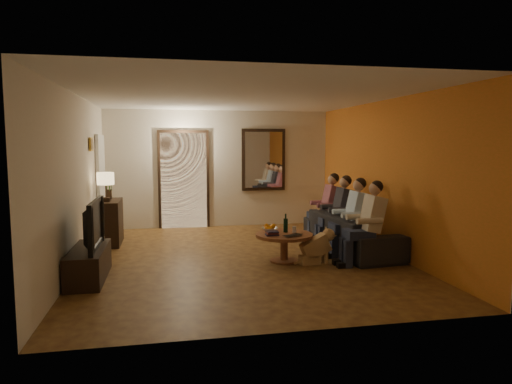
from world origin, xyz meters
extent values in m
cube|color=#472713|center=(0.00, 0.00, 0.00)|extent=(5.00, 6.00, 0.01)
cube|color=white|center=(0.00, 0.00, 2.60)|extent=(5.00, 6.00, 0.01)
cube|color=beige|center=(0.00, 3.00, 1.30)|extent=(5.00, 0.02, 2.60)
cube|color=beige|center=(0.00, -3.00, 1.30)|extent=(5.00, 0.02, 2.60)
cube|color=beige|center=(-2.50, 0.00, 1.30)|extent=(0.02, 6.00, 2.60)
cube|color=beige|center=(2.50, 0.00, 1.30)|extent=(0.02, 6.00, 2.60)
cube|color=#C27321|center=(2.49, 0.00, 1.30)|extent=(0.01, 6.00, 2.60)
cube|color=#FFE0A5|center=(-0.80, 2.98, 1.05)|extent=(1.00, 0.06, 2.10)
cube|color=black|center=(-0.80, 2.97, 1.05)|extent=(1.12, 0.04, 2.22)
cube|color=silver|center=(-0.55, 2.98, 0.90)|extent=(0.45, 0.03, 1.70)
cube|color=black|center=(1.00, 2.96, 1.50)|extent=(1.00, 0.05, 1.40)
cube|color=white|center=(1.00, 2.93, 1.50)|extent=(0.86, 0.02, 1.26)
cube|color=white|center=(-2.46, 2.30, 1.02)|extent=(0.06, 0.85, 2.04)
cube|color=#B28C33|center=(-2.47, 1.30, 1.85)|extent=(0.03, 0.28, 0.24)
cube|color=brown|center=(-2.46, 1.30, 1.85)|extent=(0.01, 0.22, 0.18)
cube|color=black|center=(-2.25, 1.53, 0.41)|extent=(0.45, 0.92, 0.82)
cube|color=black|center=(-2.25, -0.74, 0.22)|extent=(0.45, 1.30, 0.43)
imported|color=black|center=(-2.25, -0.74, 0.76)|extent=(1.15, 0.15, 0.66)
imported|color=black|center=(1.94, 0.11, 0.32)|extent=(2.28, 1.06, 0.65)
cylinder|color=brown|center=(0.62, -0.34, 0.23)|extent=(1.15, 1.15, 0.45)
imported|color=white|center=(0.44, -0.12, 0.48)|extent=(0.26, 0.26, 0.06)
cylinder|color=silver|center=(0.80, -0.29, 0.50)|extent=(0.06, 0.06, 0.10)
imported|color=black|center=(0.72, -0.62, 0.46)|extent=(0.39, 0.35, 0.03)
camera|label=1|loc=(-1.18, -7.19, 1.85)|focal=32.00mm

